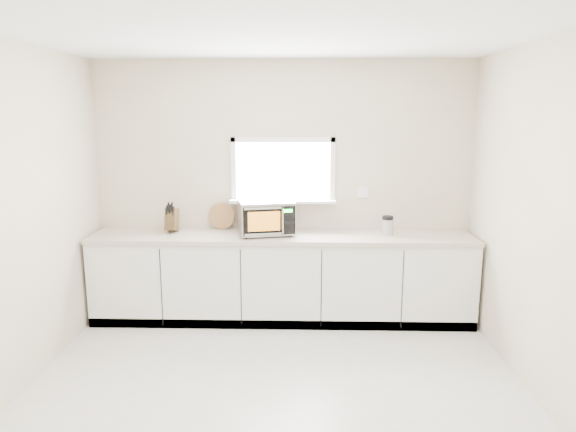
{
  "coord_description": "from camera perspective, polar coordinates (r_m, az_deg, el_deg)",
  "views": [
    {
      "loc": [
        0.2,
        -3.45,
        2.15
      ],
      "look_at": [
        0.06,
        1.55,
        1.14
      ],
      "focal_mm": 32.0,
      "sensor_mm": 36.0,
      "label": 1
    }
  ],
  "objects": [
    {
      "name": "countertop",
      "position": [
        5.29,
        -0.66,
        -2.28
      ],
      "size": [
        3.92,
        0.64,
        0.04
      ],
      "primitive_type": "cube",
      "color": "beige",
      "rests_on": "cabinets"
    },
    {
      "name": "ground",
      "position": [
        4.07,
        -1.62,
        -20.53
      ],
      "size": [
        4.0,
        4.0,
        0.0
      ],
      "primitive_type": "plane",
      "color": "beige",
      "rests_on": "ground"
    },
    {
      "name": "microwave",
      "position": [
        5.28,
        -2.44,
        -0.06
      ],
      "size": [
        0.62,
        0.53,
        0.35
      ],
      "rotation": [
        0.0,
        0.0,
        0.23
      ],
      "color": "black",
      "rests_on": "countertop"
    },
    {
      "name": "cabinets",
      "position": [
        5.43,
        -0.65,
        -6.98
      ],
      "size": [
        3.92,
        0.6,
        0.88
      ],
      "primitive_type": "cube",
      "color": "silver",
      "rests_on": "ground"
    },
    {
      "name": "back_wall",
      "position": [
        5.5,
        -0.54,
        3.16
      ],
      "size": [
        4.0,
        0.17,
        2.7
      ],
      "color": "beige",
      "rests_on": "ground"
    },
    {
      "name": "knife_block",
      "position": [
        5.51,
        -12.78,
        -0.32
      ],
      "size": [
        0.11,
        0.23,
        0.33
      ],
      "rotation": [
        0.0,
        0.0,
        -0.04
      ],
      "color": "#4E371B",
      "rests_on": "countertop"
    },
    {
      "name": "cutting_board",
      "position": [
        5.56,
        -7.39,
        0.01
      ],
      "size": [
        0.28,
        0.07,
        0.28
      ],
      "primitive_type": "cylinder",
      "rotation": [
        1.4,
        0.0,
        0.0
      ],
      "color": "#9B6B3C",
      "rests_on": "countertop"
    },
    {
      "name": "coffee_grinder",
      "position": [
        5.33,
        10.99,
        -1.05
      ],
      "size": [
        0.12,
        0.12,
        0.2
      ],
      "rotation": [
        0.0,
        0.0,
        -0.02
      ],
      "color": "#AFB1B7",
      "rests_on": "countertop"
    }
  ]
}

